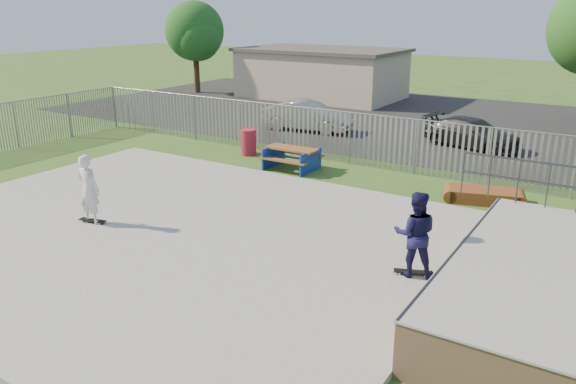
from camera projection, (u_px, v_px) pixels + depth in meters
The scene contains 17 objects.
ground at pixel (164, 234), 14.96m from camera, with size 120.00×120.00×0.00m, color #375F20.
concrete_slab at pixel (164, 232), 14.93m from camera, with size 15.00×12.00×0.15m, color gray.
quarter_pipe at pixel (561, 291), 10.80m from camera, with size 5.50×7.05×2.19m.
fence at pixel (287, 165), 17.82m from camera, with size 26.04×16.02×2.00m.
picnic_table at pixel (292, 158), 20.83m from camera, with size 1.96×1.61×0.82m.
funbox at pixel (484, 196), 17.38m from camera, with size 2.22×1.53×0.40m.
trash_bin_red at pixel (248, 142), 22.83m from camera, with size 0.63×0.63×1.05m, color #AB1A30.
trash_bin_grey at pixel (248, 142), 22.97m from camera, with size 0.61×0.61×1.02m, color #262629.
parking_lot at pixel (415, 119), 30.20m from camera, with size 40.00×18.00×0.02m, color black.
car_silver at pixel (308, 116), 27.19m from camera, with size 1.51×4.34×1.43m, color #ABABAF.
car_dark at pixel (473, 133), 23.98m from camera, with size 1.72×4.24×1.23m, color black.
building at pixel (322, 73), 36.97m from camera, with size 10.40×6.40×3.20m.
tree_left at pixel (195, 31), 38.27m from camera, with size 4.02×4.02×6.20m.
skateboard_a at pixel (412, 273), 12.38m from camera, with size 0.82×0.49×0.08m.
skateboard_b at pixel (93, 221), 15.36m from camera, with size 0.82×0.37×0.08m.
skater_navy at pixel (415, 234), 12.09m from camera, with size 0.94×0.73×1.92m, color #161440.
skater_white at pixel (89, 189), 15.07m from camera, with size 0.70×0.46×1.92m, color silver.
Camera 1 is at (10.20, -9.93, 5.77)m, focal length 35.00 mm.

